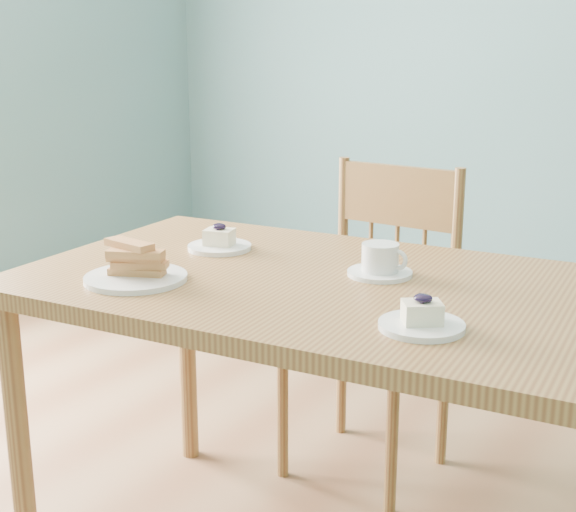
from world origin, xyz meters
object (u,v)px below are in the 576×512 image
(dining_chair, at_px, (373,319))
(cheesecake_plate_near, at_px, (422,320))
(cheesecake_plate_far, at_px, (219,243))
(biscotti_plate, at_px, (135,269))
(dining_table, at_px, (335,313))
(coffee_cup, at_px, (381,262))

(dining_chair, bearing_deg, cheesecake_plate_near, -56.09)
(cheesecake_plate_near, bearing_deg, cheesecake_plate_far, 159.06)
(dining_chair, xyz_separation_m, biscotti_plate, (-0.19, -0.80, 0.32))
(dining_table, height_order, dining_chair, dining_chair)
(cheesecake_plate_near, xyz_separation_m, biscotti_plate, (-0.67, -0.06, 0.01))
(cheesecake_plate_near, xyz_separation_m, cheesecake_plate_far, (-0.69, 0.26, 0.00))
(biscotti_plate, bearing_deg, dining_chair, 76.46)
(dining_chair, relative_size, cheesecake_plate_far, 5.73)
(cheesecake_plate_near, distance_m, cheesecake_plate_far, 0.73)
(dining_table, distance_m, coffee_cup, 0.16)
(dining_table, bearing_deg, cheesecake_plate_far, 162.65)
(dining_table, bearing_deg, coffee_cup, 50.09)
(coffee_cup, bearing_deg, cheesecake_plate_far, 178.83)
(dining_chair, xyz_separation_m, coffee_cup, (0.25, -0.46, 0.32))
(dining_table, distance_m, dining_chair, 0.62)
(dining_chair, bearing_deg, dining_table, -70.64)
(cheesecake_plate_near, relative_size, cheesecake_plate_far, 0.99)
(cheesecake_plate_near, bearing_deg, coffee_cup, 129.39)
(dining_table, xyz_separation_m, dining_chair, (-0.18, 0.56, -0.21))
(coffee_cup, xyz_separation_m, biscotti_plate, (-0.44, -0.34, -0.00))
(cheesecake_plate_near, bearing_deg, biscotti_plate, -174.50)
(dining_table, relative_size, cheesecake_plate_far, 9.24)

